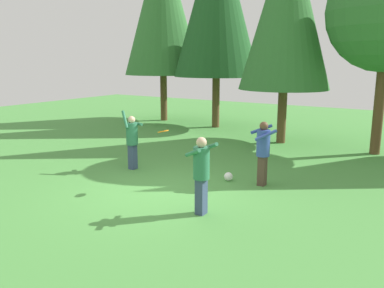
{
  "coord_description": "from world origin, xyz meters",
  "views": [
    {
      "loc": [
        5.74,
        -7.57,
        3.19
      ],
      "look_at": [
        0.35,
        0.92,
        1.05
      ],
      "focal_mm": 37.37,
      "sensor_mm": 36.0,
      "label": 1
    }
  ],
  "objects_px": {
    "frisbee": "(163,131)",
    "ball_white": "(228,177)",
    "tree_center": "(287,6)",
    "tree_far_left": "(162,4)",
    "ball_yellow": "(133,148)",
    "person_thrower": "(132,138)",
    "person_bystander": "(263,148)",
    "person_catcher": "(201,169)"
  },
  "relations": [
    {
      "from": "tree_center",
      "to": "tree_far_left",
      "type": "xyz_separation_m",
      "value": [
        -7.32,
        2.28,
        0.82
      ]
    },
    {
      "from": "person_thrower",
      "to": "person_bystander",
      "type": "xyz_separation_m",
      "value": [
        3.84,
        0.58,
        0.05
      ]
    },
    {
      "from": "frisbee",
      "to": "person_catcher",
      "type": "bearing_deg",
      "value": -29.2
    },
    {
      "from": "person_bystander",
      "to": "ball_yellow",
      "type": "relative_size",
      "value": 7.75
    },
    {
      "from": "frisbee",
      "to": "ball_white",
      "type": "distance_m",
      "value": 2.26
    },
    {
      "from": "person_thrower",
      "to": "tree_far_left",
      "type": "height_order",
      "value": "tree_far_left"
    },
    {
      "from": "ball_white",
      "to": "tree_center",
      "type": "bearing_deg",
      "value": 95.95
    },
    {
      "from": "ball_yellow",
      "to": "tree_far_left",
      "type": "height_order",
      "value": "tree_far_left"
    },
    {
      "from": "person_bystander",
      "to": "ball_white",
      "type": "xyz_separation_m",
      "value": [
        -0.9,
        -0.13,
        -0.87
      ]
    },
    {
      "from": "ball_white",
      "to": "tree_far_left",
      "type": "bearing_deg",
      "value": 135.15
    },
    {
      "from": "ball_white",
      "to": "ball_yellow",
      "type": "distance_m",
      "value": 4.65
    },
    {
      "from": "person_bystander",
      "to": "frisbee",
      "type": "xyz_separation_m",
      "value": [
        -1.96,
        -1.59,
        0.48
      ]
    },
    {
      "from": "person_thrower",
      "to": "tree_far_left",
      "type": "relative_size",
      "value": 0.19
    },
    {
      "from": "tree_center",
      "to": "tree_far_left",
      "type": "distance_m",
      "value": 7.71
    },
    {
      "from": "tree_center",
      "to": "tree_far_left",
      "type": "height_order",
      "value": "tree_far_left"
    },
    {
      "from": "person_thrower",
      "to": "ball_yellow",
      "type": "distance_m",
      "value": 2.48
    },
    {
      "from": "person_thrower",
      "to": "ball_yellow",
      "type": "bearing_deg",
      "value": 159.15
    },
    {
      "from": "person_catcher",
      "to": "frisbee",
      "type": "relative_size",
      "value": 5.22
    },
    {
      "from": "tree_far_left",
      "to": "person_bystander",
      "type": "bearing_deg",
      "value": -41.29
    },
    {
      "from": "frisbee",
      "to": "tree_center",
      "type": "height_order",
      "value": "tree_center"
    },
    {
      "from": "ball_white",
      "to": "tree_far_left",
      "type": "relative_size",
      "value": 0.02
    },
    {
      "from": "tree_center",
      "to": "person_thrower",
      "type": "bearing_deg",
      "value": -111.36
    },
    {
      "from": "frisbee",
      "to": "ball_yellow",
      "type": "height_order",
      "value": "frisbee"
    },
    {
      "from": "person_thrower",
      "to": "tree_center",
      "type": "relative_size",
      "value": 0.22
    },
    {
      "from": "person_bystander",
      "to": "tree_center",
      "type": "xyz_separation_m",
      "value": [
        -1.48,
        5.45,
        4.09
      ]
    },
    {
      "from": "person_bystander",
      "to": "frisbee",
      "type": "relative_size",
      "value": 5.27
    },
    {
      "from": "person_thrower",
      "to": "person_catcher",
      "type": "xyz_separation_m",
      "value": [
        3.53,
        -1.93,
        0.04
      ]
    },
    {
      "from": "person_bystander",
      "to": "ball_white",
      "type": "bearing_deg",
      "value": -31.02
    },
    {
      "from": "person_thrower",
      "to": "tree_center",
      "type": "distance_m",
      "value": 7.68
    },
    {
      "from": "tree_center",
      "to": "tree_far_left",
      "type": "bearing_deg",
      "value": 162.68
    },
    {
      "from": "frisbee",
      "to": "ball_white",
      "type": "height_order",
      "value": "frisbee"
    },
    {
      "from": "ball_yellow",
      "to": "person_catcher",
      "type": "bearing_deg",
      "value": -36.19
    },
    {
      "from": "tree_far_left",
      "to": "ball_yellow",
      "type": "bearing_deg",
      "value": -62.33
    },
    {
      "from": "person_thrower",
      "to": "ball_yellow",
      "type": "relative_size",
      "value": 8.15
    },
    {
      "from": "person_bystander",
      "to": "ball_white",
      "type": "distance_m",
      "value": 1.26
    },
    {
      "from": "tree_center",
      "to": "frisbee",
      "type": "bearing_deg",
      "value": -93.88
    },
    {
      "from": "person_bystander",
      "to": "frisbee",
      "type": "distance_m",
      "value": 2.57
    },
    {
      "from": "person_catcher",
      "to": "tree_center",
      "type": "bearing_deg",
      "value": -52.45
    },
    {
      "from": "person_catcher",
      "to": "tree_center",
      "type": "relative_size",
      "value": 0.2
    },
    {
      "from": "person_catcher",
      "to": "ball_white",
      "type": "height_order",
      "value": "person_catcher"
    },
    {
      "from": "ball_yellow",
      "to": "ball_white",
      "type": "bearing_deg",
      "value": -16.36
    },
    {
      "from": "frisbee",
      "to": "tree_center",
      "type": "bearing_deg",
      "value": 86.12
    }
  ]
}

